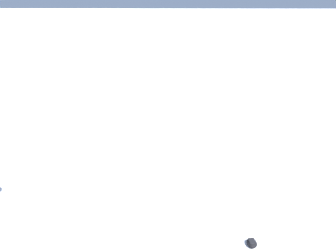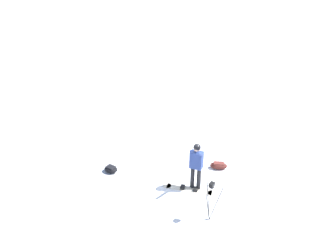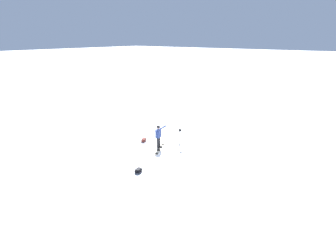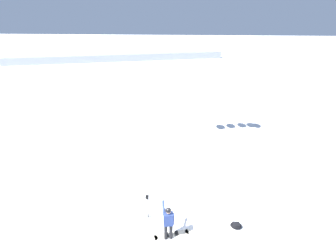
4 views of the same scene
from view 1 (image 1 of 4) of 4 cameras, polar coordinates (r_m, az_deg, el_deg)
name	(u,v)px [view 1 (image 1 of 4)]	position (r m, az deg, el deg)	size (l,w,h in m)	color
gear_bag_small	(252,243)	(14.00, 13.83, -18.44)	(0.54, 0.42, 0.23)	black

